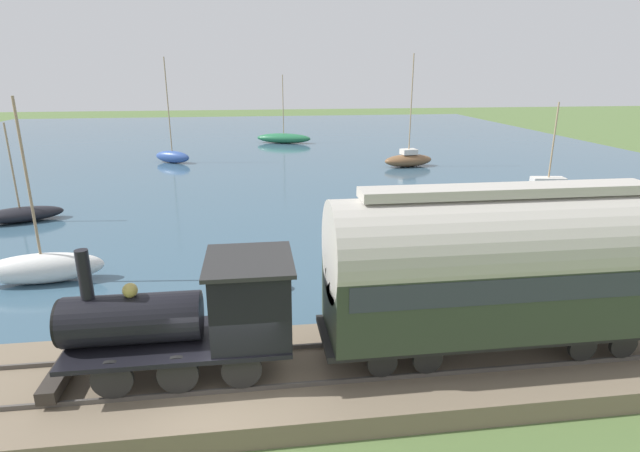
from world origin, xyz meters
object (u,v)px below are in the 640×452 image
rowboat_mid_harbor (259,286)px  passenger_coach (499,265)px  steam_locomotive (200,311)px  rowboat_near_shore (459,282)px  sailboat_black (21,214)px  sailboat_brown (408,159)px  rowboat_far_out (395,234)px  sailboat_green (284,138)px  sailboat_blue (172,156)px  sailboat_white (43,267)px  sailboat_navy (546,194)px  rowboat_off_pier (540,286)px

rowboat_mid_harbor → passenger_coach: bearing=-137.7°
steam_locomotive → rowboat_near_shore: steam_locomotive is taller
sailboat_black → rowboat_near_shore: bearing=-139.1°
sailboat_brown → sailboat_black: sailboat_brown is taller
steam_locomotive → rowboat_mid_harbor: steam_locomotive is taller
passenger_coach → rowboat_far_out: (11.73, -0.68, -3.00)m
sailboat_green → rowboat_far_out: bearing=-155.9°
sailboat_brown → rowboat_far_out: (-18.57, 6.43, -0.47)m
sailboat_blue → sailboat_brown: 21.13m
rowboat_mid_harbor → rowboat_far_out: size_ratio=0.94×
sailboat_white → sailboat_black: 10.05m
sailboat_blue → sailboat_green: sailboat_blue is taller
passenger_coach → sailboat_white: 16.86m
sailboat_navy → rowboat_near_shore: sailboat_navy is taller
sailboat_white → rowboat_off_pier: 19.19m
passenger_coach → sailboat_white: (8.06, 14.59, -2.53)m
sailboat_green → rowboat_near_shore: size_ratio=3.32×
sailboat_brown → rowboat_far_out: 19.66m
sailboat_black → sailboat_blue: bearing=-36.8°
rowboat_near_shore → steam_locomotive: bearing=83.4°
steam_locomotive → rowboat_mid_harbor: (6.16, -1.49, -2.17)m
rowboat_off_pier → sailboat_brown: bearing=-1.3°
sailboat_blue → rowboat_off_pier: sailboat_blue is taller
steam_locomotive → rowboat_off_pier: steam_locomotive is taller
sailboat_brown → rowboat_near_shore: bearing=158.1°
rowboat_mid_harbor → sailboat_black: bearing=47.0°
steam_locomotive → rowboat_far_out: 14.58m
sailboat_white → rowboat_far_out: 15.71m
sailboat_green → rowboat_near_shore: bearing=-155.7°
sailboat_navy → rowboat_mid_harbor: sailboat_navy is taller
steam_locomotive → rowboat_far_out: bearing=-35.5°
passenger_coach → rowboat_off_pier: 6.93m
sailboat_blue → rowboat_off_pier: bearing=-119.0°
sailboat_brown → rowboat_near_shore: 25.59m
sailboat_white → rowboat_near_shore: sailboat_white is taller
passenger_coach → rowboat_off_pier: passenger_coach is taller
rowboat_far_out → sailboat_navy: bearing=-67.1°
sailboat_green → rowboat_far_out: size_ratio=3.03×
sailboat_blue → rowboat_off_pier: size_ratio=3.50×
sailboat_white → rowboat_off_pier: sailboat_white is taller
sailboat_green → sailboat_black: bearing=169.4°
sailboat_black → sailboat_navy: bearing=-110.8°
sailboat_navy → rowboat_off_pier: size_ratio=2.53×
sailboat_brown → steam_locomotive: bearing=144.9°
sailboat_brown → rowboat_mid_harbor: (-24.14, 13.32, -0.46)m
sailboat_navy → rowboat_off_pier: bearing=156.4°
sailboat_navy → sailboat_black: 30.62m
sailboat_white → sailboat_navy: bearing=-77.8°
sailboat_blue → sailboat_navy: 31.19m
steam_locomotive → sailboat_green: 46.75m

